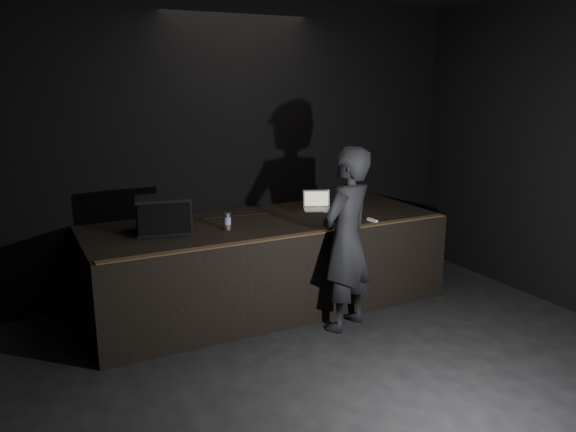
% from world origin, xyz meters
% --- Properties ---
extents(ground, '(7.00, 7.00, 0.00)m').
position_xyz_m(ground, '(0.00, 0.00, 0.00)').
color(ground, black).
rests_on(ground, ground).
extents(room_walls, '(6.10, 7.10, 3.52)m').
position_xyz_m(room_walls, '(0.00, 0.00, 2.02)').
color(room_walls, black).
rests_on(room_walls, ground).
extents(stage_riser, '(4.00, 1.50, 1.00)m').
position_xyz_m(stage_riser, '(0.00, 2.73, 0.50)').
color(stage_riser, black).
rests_on(stage_riser, ground).
extents(riser_lip, '(3.92, 0.10, 0.01)m').
position_xyz_m(riser_lip, '(0.00, 2.02, 1.01)').
color(riser_lip, brown).
rests_on(riser_lip, stage_riser).
extents(stage_monitor, '(0.63, 0.52, 0.37)m').
position_xyz_m(stage_monitor, '(-1.15, 2.78, 1.19)').
color(stage_monitor, black).
rests_on(stage_monitor, stage_riser).
extents(cable, '(0.80, 0.12, 0.02)m').
position_xyz_m(cable, '(-0.24, 3.06, 1.01)').
color(cable, black).
rests_on(cable, stage_riser).
extents(laptop, '(0.42, 0.40, 0.23)m').
position_xyz_m(laptop, '(0.80, 2.96, 1.06)').
color(laptop, silver).
rests_on(laptop, stage_riser).
extents(beer_can, '(0.08, 0.08, 0.18)m').
position_xyz_m(beer_can, '(-0.52, 2.57, 1.09)').
color(beer_can, silver).
rests_on(beer_can, stage_riser).
extents(plastic_cup, '(0.08, 0.08, 0.09)m').
position_xyz_m(plastic_cup, '(0.87, 2.74, 1.05)').
color(plastic_cup, white).
rests_on(plastic_cup, stage_riser).
extents(wii_remote, '(0.04, 0.16, 0.03)m').
position_xyz_m(wii_remote, '(1.06, 2.15, 1.01)').
color(wii_remote, silver).
rests_on(wii_remote, stage_riser).
extents(person, '(0.83, 0.71, 1.92)m').
position_xyz_m(person, '(0.48, 1.78, 0.96)').
color(person, black).
rests_on(person, ground).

